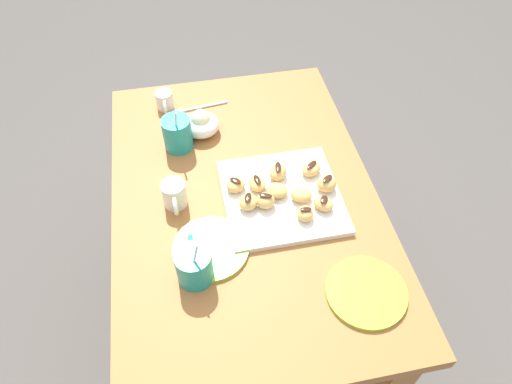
% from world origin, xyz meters
% --- Properties ---
extents(ground_plane, '(8.00, 8.00, 0.00)m').
position_xyz_m(ground_plane, '(0.00, 0.00, 0.00)').
color(ground_plane, '#514C47').
extents(dining_table, '(1.02, 0.68, 0.74)m').
position_xyz_m(dining_table, '(0.00, 0.00, 0.59)').
color(dining_table, '#A36633').
rests_on(dining_table, ground_plane).
extents(pastry_plate_square, '(0.30, 0.30, 0.02)m').
position_xyz_m(pastry_plate_square, '(-0.03, -0.09, 0.75)').
color(pastry_plate_square, silver).
rests_on(pastry_plate_square, dining_table).
extents(coffee_mug_teal_left, '(0.12, 0.08, 0.13)m').
position_xyz_m(coffee_mug_teal_left, '(-0.21, 0.15, 0.79)').
color(coffee_mug_teal_left, teal).
rests_on(coffee_mug_teal_left, dining_table).
extents(coffee_mug_teal_right, '(0.12, 0.08, 0.15)m').
position_xyz_m(coffee_mug_teal_right, '(0.22, 0.15, 0.79)').
color(coffee_mug_teal_right, teal).
rests_on(coffee_mug_teal_right, dining_table).
extents(cream_pitcher_white, '(0.10, 0.06, 0.07)m').
position_xyz_m(cream_pitcher_white, '(0.01, 0.18, 0.78)').
color(cream_pitcher_white, silver).
rests_on(cream_pitcher_white, dining_table).
extents(ice_cream_bowl, '(0.10, 0.10, 0.08)m').
position_xyz_m(ice_cream_bowl, '(0.26, 0.08, 0.78)').
color(ice_cream_bowl, silver).
rests_on(ice_cream_bowl, dining_table).
extents(chocolate_sauce_pitcher, '(0.09, 0.05, 0.06)m').
position_xyz_m(chocolate_sauce_pitcher, '(0.40, 0.18, 0.77)').
color(chocolate_sauce_pitcher, silver).
rests_on(chocolate_sauce_pitcher, dining_table).
extents(saucer_lime_left, '(0.18, 0.18, 0.01)m').
position_xyz_m(saucer_lime_left, '(-0.33, -0.21, 0.75)').
color(saucer_lime_left, '#9EC633').
rests_on(saucer_lime_left, dining_table).
extents(saucer_lime_right, '(0.18, 0.18, 0.01)m').
position_xyz_m(saucer_lime_right, '(-0.15, 0.11, 0.75)').
color(saucer_lime_right, '#9EC633').
rests_on(saucer_lime_right, dining_table).
extents(loose_spoon_near_saucer, '(0.04, 0.16, 0.01)m').
position_xyz_m(loose_spoon_near_saucer, '(0.37, 0.09, 0.75)').
color(loose_spoon_near_saucer, silver).
rests_on(loose_spoon_near_saucer, dining_table).
extents(beignet_0, '(0.06, 0.06, 0.03)m').
position_xyz_m(beignet_0, '(-0.05, -0.14, 0.77)').
color(beignet_0, '#E5B260').
rests_on(beignet_0, pastry_plate_square).
extents(beignet_1, '(0.07, 0.07, 0.04)m').
position_xyz_m(beignet_1, '(-0.03, -0.21, 0.78)').
color(beignet_1, '#E5B260').
rests_on(beignet_1, pastry_plate_square).
extents(chocolate_drizzle_1, '(0.03, 0.04, 0.00)m').
position_xyz_m(chocolate_drizzle_1, '(-0.03, -0.21, 0.80)').
color(chocolate_drizzle_1, '#381E11').
rests_on(chocolate_drizzle_1, beignet_1).
extents(beignet_2, '(0.07, 0.07, 0.04)m').
position_xyz_m(beignet_2, '(0.03, -0.09, 0.78)').
color(beignet_2, '#E5B260').
rests_on(beignet_2, pastry_plate_square).
extents(chocolate_drizzle_2, '(0.04, 0.02, 0.00)m').
position_xyz_m(chocolate_drizzle_2, '(0.03, -0.09, 0.80)').
color(chocolate_drizzle_2, '#381E11').
rests_on(chocolate_drizzle_2, beignet_2).
extents(beignet_3, '(0.05, 0.05, 0.04)m').
position_xyz_m(beignet_3, '(-0.06, -0.04, 0.78)').
color(beignet_3, '#E5B260').
rests_on(beignet_3, pastry_plate_square).
extents(chocolate_drizzle_3, '(0.03, 0.04, 0.00)m').
position_xyz_m(chocolate_drizzle_3, '(-0.06, -0.04, 0.80)').
color(chocolate_drizzle_3, '#381E11').
rests_on(chocolate_drizzle_3, beignet_3).
extents(beignet_4, '(0.07, 0.07, 0.03)m').
position_xyz_m(beignet_4, '(-0.05, 0.00, 0.77)').
color(beignet_4, '#E5B260').
rests_on(beignet_4, pastry_plate_square).
extents(chocolate_drizzle_4, '(0.04, 0.03, 0.00)m').
position_xyz_m(chocolate_drizzle_4, '(-0.05, 0.00, 0.79)').
color(chocolate_drizzle_4, '#381E11').
rests_on(chocolate_drizzle_4, beignet_4).
extents(beignet_5, '(0.07, 0.06, 0.03)m').
position_xyz_m(beignet_5, '(-0.09, -0.18, 0.77)').
color(beignet_5, '#E5B260').
rests_on(beignet_5, pastry_plate_square).
extents(chocolate_drizzle_5, '(0.03, 0.03, 0.00)m').
position_xyz_m(chocolate_drizzle_5, '(-0.09, -0.18, 0.79)').
color(chocolate_drizzle_5, '#381E11').
rests_on(chocolate_drizzle_5, beignet_5).
extents(beignet_6, '(0.05, 0.05, 0.03)m').
position_xyz_m(beignet_6, '(-0.11, -0.13, 0.77)').
color(beignet_6, '#E5B260').
rests_on(beignet_6, pastry_plate_square).
extents(chocolate_drizzle_6, '(0.02, 0.03, 0.00)m').
position_xyz_m(chocolate_drizzle_6, '(-0.11, -0.13, 0.79)').
color(chocolate_drizzle_6, '#381E11').
rests_on(chocolate_drizzle_6, beignet_6).
extents(beignet_7, '(0.07, 0.07, 0.03)m').
position_xyz_m(beignet_7, '(0.03, -0.18, 0.77)').
color(beignet_7, '#E5B260').
rests_on(beignet_7, pastry_plate_square).
extents(chocolate_drizzle_7, '(0.04, 0.04, 0.00)m').
position_xyz_m(chocolate_drizzle_7, '(0.03, -0.18, 0.79)').
color(chocolate_drizzle_7, '#381E11').
rests_on(chocolate_drizzle_7, beignet_7).
extents(beignet_8, '(0.06, 0.05, 0.03)m').
position_xyz_m(beignet_8, '(0.01, -0.03, 0.77)').
color(beignet_8, '#E5B260').
rests_on(beignet_8, pastry_plate_square).
extents(chocolate_drizzle_8, '(0.04, 0.02, 0.00)m').
position_xyz_m(chocolate_drizzle_8, '(0.01, -0.03, 0.79)').
color(chocolate_drizzle_8, '#381E11').
rests_on(chocolate_drizzle_8, beignet_8).
extents(beignet_9, '(0.06, 0.07, 0.03)m').
position_xyz_m(beignet_9, '(-0.03, -0.08, 0.77)').
color(beignet_9, '#E5B260').
rests_on(beignet_9, pastry_plate_square).
extents(beignet_10, '(0.07, 0.07, 0.03)m').
position_xyz_m(beignet_10, '(0.01, 0.02, 0.77)').
color(beignet_10, '#E5B260').
rests_on(beignet_10, pastry_plate_square).
extents(chocolate_drizzle_10, '(0.04, 0.04, 0.00)m').
position_xyz_m(chocolate_drizzle_10, '(0.01, 0.02, 0.79)').
color(chocolate_drizzle_10, '#381E11').
rests_on(chocolate_drizzle_10, beignet_10).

